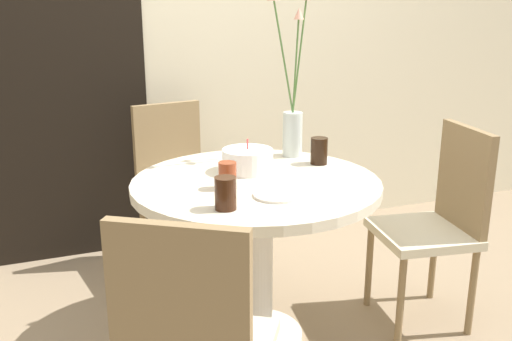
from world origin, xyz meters
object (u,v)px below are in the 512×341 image
object	(u,v)px
drink_glass_0	(225,193)
drink_glass_1	(319,151)
chair_left_flank	(176,179)
chair_far_back	(440,215)
drink_glass_2	(227,175)
birthday_cake	(248,160)
flower_vase	(292,114)
side_plate	(277,195)

from	to	relation	value
drink_glass_0	drink_glass_1	size ratio (longest dim) A/B	0.98
chair_left_flank	drink_glass_1	world-z (taller)	chair_left_flank
chair_far_back	chair_left_flank	bearing A→B (deg)	-125.72
chair_far_back	drink_glass_1	world-z (taller)	chair_far_back
chair_left_flank	drink_glass_1	xyz separation A→B (m)	(0.49, -0.71, 0.28)
drink_glass_1	drink_glass_2	world-z (taller)	drink_glass_1
chair_left_flank	drink_glass_1	size ratio (longest dim) A/B	7.63
drink_glass_0	birthday_cake	bearing A→B (deg)	60.08
flower_vase	birthday_cake	bearing A→B (deg)	-150.68
side_plate	drink_glass_1	size ratio (longest dim) A/B	1.52
side_plate	chair_left_flank	bearing A→B (deg)	97.30
birthday_cake	flower_vase	bearing A→B (deg)	29.32
drink_glass_0	chair_far_back	bearing A→B (deg)	7.85
birthday_cake	drink_glass_1	size ratio (longest dim) A/B	1.82
chair_left_flank	drink_glass_2	size ratio (longest dim) A/B	8.59
birthday_cake	drink_glass_2	world-z (taller)	birthday_cake
drink_glass_1	chair_left_flank	bearing A→B (deg)	124.53
side_plate	drink_glass_0	xyz separation A→B (m)	(-0.22, -0.06, 0.05)
chair_far_back	drink_glass_1	bearing A→B (deg)	-108.91
birthday_cake	drink_glass_0	xyz separation A→B (m)	(-0.24, -0.41, 0.01)
flower_vase	drink_glass_2	size ratio (longest dim) A/B	7.14
chair_far_back	drink_glass_1	distance (m)	0.62
drink_glass_0	drink_glass_2	size ratio (longest dim) A/B	1.10
chair_left_flank	drink_glass_2	xyz separation A→B (m)	(-0.01, -0.90, 0.27)
chair_left_flank	side_plate	distance (m)	1.09
birthday_cake	drink_glass_1	world-z (taller)	birthday_cake
drink_glass_1	flower_vase	bearing A→B (deg)	110.71
chair_far_back	birthday_cake	size ratio (longest dim) A/B	4.20
chair_far_back	drink_glass_0	xyz separation A→B (m)	(-1.06, -0.15, 0.28)
flower_vase	side_plate	bearing A→B (deg)	-120.14
chair_far_back	flower_vase	bearing A→B (deg)	-118.38
chair_left_flank	birthday_cake	size ratio (longest dim) A/B	4.20
side_plate	drink_glass_2	size ratio (longest dim) A/B	1.71
flower_vase	drink_glass_1	distance (m)	0.22
chair_left_flank	birthday_cake	distance (m)	0.77
chair_left_flank	chair_far_back	size ratio (longest dim) A/B	1.00
drink_glass_1	chair_far_back	bearing A→B (deg)	-28.05
side_plate	drink_glass_0	distance (m)	0.23
chair_far_back	birthday_cake	distance (m)	0.91
chair_far_back	flower_vase	distance (m)	0.81
birthday_cake	side_plate	world-z (taller)	birthday_cake
side_plate	birthday_cake	bearing A→B (deg)	87.58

